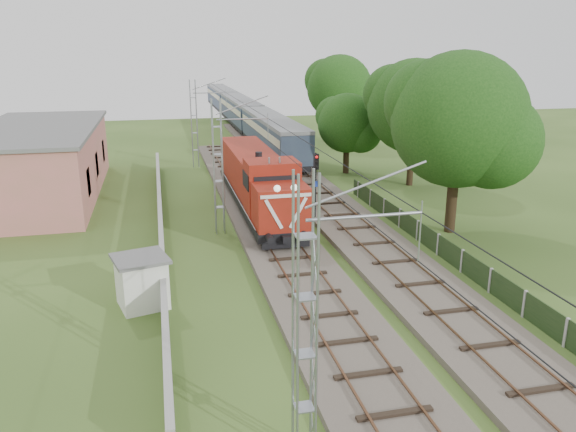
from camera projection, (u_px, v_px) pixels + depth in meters
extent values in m
plane|color=#334B1C|center=(325.00, 316.00, 23.47)|extent=(140.00, 140.00, 0.00)
cube|color=#6B6054|center=(287.00, 255.00, 29.95)|extent=(4.20, 70.00, 0.30)
cube|color=black|center=(287.00, 251.00, 29.90)|extent=(2.40, 70.00, 0.10)
cube|color=brown|center=(272.00, 251.00, 29.69)|extent=(0.08, 70.00, 0.05)
cube|color=brown|center=(303.00, 249.00, 30.06)|extent=(0.08, 70.00, 0.05)
cube|color=#6B6054|center=(312.00, 191.00, 43.16)|extent=(4.20, 80.00, 0.30)
cube|color=black|center=(312.00, 189.00, 43.10)|extent=(2.40, 80.00, 0.10)
cube|color=brown|center=(302.00, 188.00, 42.90)|extent=(0.08, 80.00, 0.05)
cube|color=brown|center=(323.00, 187.00, 43.27)|extent=(0.08, 80.00, 0.05)
cylinder|color=gray|center=(365.00, 216.00, 13.72)|extent=(3.00, 0.08, 0.08)
cylinder|color=gray|center=(242.00, 119.00, 32.38)|extent=(3.00, 0.08, 0.08)
cylinder|color=gray|center=(209.00, 93.00, 51.03)|extent=(3.00, 0.08, 0.08)
cylinder|color=black|center=(268.00, 140.00, 33.07)|extent=(0.03, 70.00, 0.03)
cylinder|color=black|center=(268.00, 118.00, 32.70)|extent=(0.03, 70.00, 0.03)
cube|color=#9E9E99|center=(161.00, 225.00, 33.04)|extent=(0.25, 40.00, 1.50)
cube|color=#C16869|center=(41.00, 163.00, 41.88)|extent=(8.00, 20.00, 5.00)
cube|color=#606060|center=(36.00, 128.00, 41.13)|extent=(8.40, 20.40, 0.25)
cube|color=black|center=(88.00, 182.00, 37.23)|extent=(0.10, 1.60, 1.80)
cube|color=black|center=(96.00, 164.00, 42.82)|extent=(0.10, 1.60, 1.80)
cube|color=black|center=(103.00, 151.00, 48.42)|extent=(0.10, 1.60, 1.80)
cube|color=black|center=(462.00, 261.00, 27.83)|extent=(0.05, 32.00, 1.15)
cube|color=#9E9E99|center=(358.00, 190.00, 41.82)|extent=(0.12, 0.12, 1.20)
cube|color=black|center=(258.00, 198.00, 37.98)|extent=(3.03, 17.18, 0.51)
cube|color=black|center=(274.00, 226.00, 32.88)|extent=(2.22, 3.64, 0.51)
cube|color=black|center=(245.00, 183.00, 43.25)|extent=(2.22, 3.64, 0.51)
cube|color=black|center=(286.00, 244.00, 30.18)|extent=(2.63, 0.25, 0.35)
cube|color=maroon|center=(281.00, 206.00, 30.74)|extent=(2.93, 2.53, 2.32)
sphere|color=white|center=(277.00, 189.00, 29.13)|extent=(0.36, 0.36, 0.36)
sphere|color=white|center=(294.00, 188.00, 29.33)|extent=(0.36, 0.36, 0.36)
cube|color=silver|center=(274.00, 214.00, 29.41)|extent=(1.01, 0.06, 1.69)
cube|color=silver|center=(298.00, 213.00, 29.70)|extent=(1.01, 0.06, 1.69)
cube|color=silver|center=(286.00, 196.00, 29.28)|extent=(2.73, 0.06, 0.18)
cube|color=maroon|center=(272.00, 188.00, 32.91)|extent=(3.03, 2.43, 3.23)
cube|color=black|center=(276.00, 184.00, 31.62)|extent=(2.53, 0.06, 0.91)
cube|color=maroon|center=(251.00, 168.00, 39.84)|extent=(2.83, 12.23, 2.63)
cylinder|color=black|center=(259.00, 155.00, 36.54)|extent=(0.44, 0.44, 0.40)
cylinder|color=gray|center=(269.00, 161.00, 31.59)|extent=(0.12, 0.12, 0.35)
cylinder|color=gray|center=(280.00, 160.00, 31.72)|extent=(0.12, 0.12, 0.35)
cube|color=black|center=(273.00, 148.00, 57.20)|extent=(2.82, 21.36, 0.49)
cube|color=#314152|center=(272.00, 133.00, 56.76)|extent=(2.91, 21.36, 2.62)
cube|color=beige|center=(272.00, 128.00, 56.62)|extent=(2.95, 20.51, 0.73)
cube|color=slate|center=(272.00, 119.00, 56.34)|extent=(2.96, 21.36, 0.34)
cube|color=black|center=(240.00, 121.00, 78.03)|extent=(2.82, 21.36, 0.49)
cube|color=#314152|center=(240.00, 110.00, 77.59)|extent=(2.91, 21.36, 2.62)
cube|color=beige|center=(240.00, 107.00, 77.45)|extent=(2.95, 20.51, 0.73)
cube|color=slate|center=(240.00, 99.00, 77.17)|extent=(2.96, 21.36, 0.34)
cube|color=black|center=(222.00, 106.00, 98.86)|extent=(2.82, 21.36, 0.49)
cube|color=#314152|center=(222.00, 97.00, 98.42)|extent=(2.91, 21.36, 2.62)
cube|color=beige|center=(221.00, 94.00, 98.28)|extent=(2.95, 20.51, 0.73)
cube|color=slate|center=(221.00, 88.00, 98.00)|extent=(2.96, 21.36, 0.34)
cylinder|color=black|center=(315.00, 188.00, 35.53)|extent=(0.13, 0.13, 4.48)
cube|color=black|center=(316.00, 162.00, 34.91)|extent=(0.32, 0.21, 0.99)
sphere|color=red|center=(317.00, 157.00, 34.72)|extent=(0.16, 0.16, 0.16)
sphere|color=black|center=(317.00, 162.00, 34.81)|extent=(0.16, 0.16, 0.16)
sphere|color=black|center=(317.00, 167.00, 34.90)|extent=(0.16, 0.16, 0.16)
cube|color=#1B35A3|center=(316.00, 184.00, 35.36)|extent=(0.49, 0.07, 0.36)
cube|color=silver|center=(142.00, 283.00, 24.09)|extent=(2.32, 2.32, 2.09)
cube|color=#606060|center=(140.00, 259.00, 23.76)|extent=(2.67, 2.67, 0.14)
cylinder|color=#312014|center=(452.00, 193.00, 33.54)|extent=(0.63, 0.63, 4.80)
sphere|color=#153B10|center=(459.00, 120.00, 32.28)|extent=(7.85, 7.85, 7.85)
sphere|color=#153B10|center=(493.00, 141.00, 31.84)|extent=(5.49, 5.49, 5.49)
sphere|color=#153B10|center=(427.00, 103.00, 33.02)|extent=(5.10, 5.10, 5.10)
cylinder|color=#312014|center=(411.00, 158.00, 45.11)|extent=(0.51, 0.51, 4.50)
sphere|color=#153B10|center=(414.00, 106.00, 43.93)|extent=(7.36, 7.36, 7.36)
sphere|color=#153B10|center=(437.00, 121.00, 43.51)|extent=(5.16, 5.16, 5.16)
sphere|color=#153B10|center=(393.00, 95.00, 44.61)|extent=(4.79, 4.79, 4.79)
cylinder|color=#312014|center=(346.00, 155.00, 49.72)|extent=(0.53, 0.53, 3.15)
sphere|color=#153B10|center=(347.00, 123.00, 48.89)|extent=(5.16, 5.16, 5.16)
sphere|color=#153B10|center=(361.00, 132.00, 48.60)|extent=(3.61, 3.61, 3.61)
sphere|color=#153B10|center=(334.00, 115.00, 49.37)|extent=(3.35, 3.35, 3.35)
cylinder|color=#312014|center=(339.00, 124.00, 64.80)|extent=(0.61, 0.61, 4.52)
sphere|color=#153B10|center=(339.00, 88.00, 63.62)|extent=(7.39, 7.39, 7.39)
sphere|color=#153B10|center=(355.00, 98.00, 63.20)|extent=(5.18, 5.18, 5.18)
sphere|color=#153B10|center=(325.00, 80.00, 64.31)|extent=(4.81, 4.81, 4.81)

